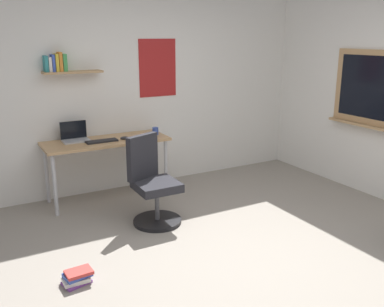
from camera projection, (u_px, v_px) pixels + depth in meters
ground_plane at (243, 262)px, 3.84m from camera, size 5.20×5.20×0.00m
wall_back at (136, 88)px, 5.55m from camera, size 5.00×0.30×2.60m
desk at (106, 146)px, 5.16m from camera, size 1.48×0.57×0.75m
office_chair at (152, 186)px, 4.57m from camera, size 0.53×0.55×0.95m
laptop at (75, 136)px, 5.08m from camera, size 0.31×0.21×0.23m
keyboard at (102, 141)px, 5.04m from camera, size 0.37×0.13×0.02m
computer_mouse at (124, 138)px, 5.17m from camera, size 0.10×0.06×0.03m
coffee_mug at (155, 131)px, 5.40m from camera, size 0.08×0.08×0.09m
book_stack_on_floor at (77, 277)px, 3.49m from camera, size 0.25×0.20×0.12m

